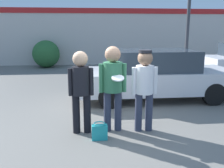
{
  "coord_description": "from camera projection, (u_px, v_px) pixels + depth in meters",
  "views": [
    {
      "loc": [
        -0.45,
        -4.83,
        2.08
      ],
      "look_at": [
        0.07,
        0.21,
        0.97
      ],
      "focal_mm": 40.0,
      "sensor_mm": 36.0,
      "label": 1
    }
  ],
  "objects": [
    {
      "name": "person_left",
      "position": [
        81.0,
        86.0,
        4.93
      ],
      "size": [
        0.5,
        0.33,
        1.67
      ],
      "color": "black",
      "rests_on": "ground"
    },
    {
      "name": "person_middle_with_frisbee",
      "position": [
        113.0,
        81.0,
        5.02
      ],
      "size": [
        0.56,
        0.58,
        1.76
      ],
      "color": "#2D3347",
      "rests_on": "ground"
    },
    {
      "name": "handbag",
      "position": [
        100.0,
        132.0,
        4.78
      ],
      "size": [
        0.3,
        0.23,
        0.33
      ],
      "color": "teal",
      "rests_on": "ground"
    },
    {
      "name": "ground_plane",
      "position": [
        110.0,
        131.0,
        5.18
      ],
      "size": [
        56.0,
        56.0,
        0.0
      ],
      "primitive_type": "plane",
      "color": "#66635E"
    },
    {
      "name": "parked_car_near",
      "position": [
        154.0,
        75.0,
        7.51
      ],
      "size": [
        4.7,
        1.86,
        1.48
      ],
      "color": "silver",
      "rests_on": "ground"
    },
    {
      "name": "shrub",
      "position": [
        46.0,
        54.0,
        13.8
      ],
      "size": [
        1.5,
        1.5,
        1.5
      ],
      "color": "#285B2D",
      "rests_on": "ground"
    },
    {
      "name": "storefront_building",
      "position": [
        93.0,
        36.0,
        14.78
      ],
      "size": [
        24.0,
        0.22,
        3.28
      ],
      "color": "beige",
      "rests_on": "ground"
    },
    {
      "name": "person_right",
      "position": [
        145.0,
        83.0,
        5.03
      ],
      "size": [
        0.53,
        0.36,
        1.68
      ],
      "color": "#2D3347",
      "rests_on": "ground"
    }
  ]
}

